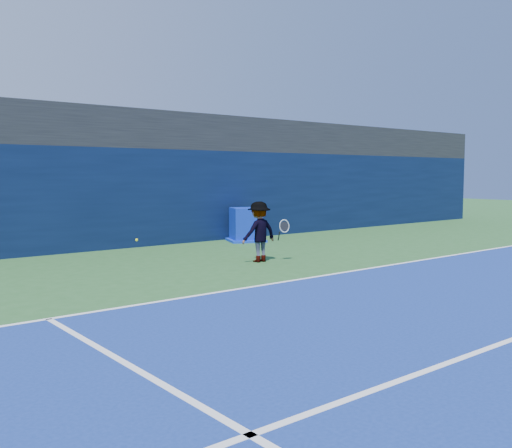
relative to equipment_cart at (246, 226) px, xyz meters
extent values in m
plane|color=#295A28|center=(-3.64, -9.20, -0.51)|extent=(80.00, 80.00, 0.00)
cube|color=white|center=(-3.64, -6.20, -0.50)|extent=(24.00, 0.10, 0.01)
cube|color=black|center=(-3.64, 2.30, 3.09)|extent=(36.00, 3.00, 1.20)
cube|color=#091636|center=(-3.64, 1.30, 0.99)|extent=(36.00, 1.00, 3.00)
cube|color=#0C25AF|center=(0.00, 0.00, 0.05)|extent=(1.21, 1.21, 1.11)
cube|color=#0D2DC2|center=(0.00, 0.00, -0.47)|extent=(1.52, 1.52, 0.07)
imported|color=silver|center=(-2.47, -3.73, 0.26)|extent=(0.99, 0.58, 1.53)
cylinder|color=black|center=(-2.02, -3.98, 0.14)|extent=(0.07, 0.14, 0.24)
torus|color=silver|center=(-1.88, -4.03, 0.39)|extent=(0.28, 0.16, 0.27)
cylinder|color=black|center=(-1.88, -4.03, 0.39)|extent=(0.24, 0.12, 0.23)
sphere|color=yellow|center=(-5.58, -3.15, 0.23)|extent=(0.06, 0.06, 0.06)
camera|label=1|loc=(-11.52, -14.87, 1.71)|focal=40.00mm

